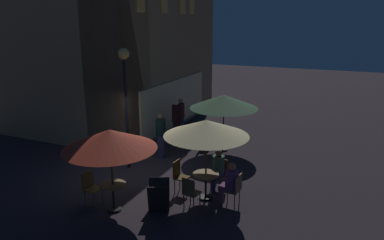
{
  "coord_description": "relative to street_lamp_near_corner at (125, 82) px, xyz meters",
  "views": [
    {
      "loc": [
        -9.24,
        -5.98,
        4.91
      ],
      "look_at": [
        1.86,
        -1.1,
        1.54
      ],
      "focal_mm": 33.55,
      "sensor_mm": 36.0,
      "label": 1
    }
  ],
  "objects": [
    {
      "name": "patron_standing_4",
      "position": [
        1.27,
        -0.57,
        -2.16
      ],
      "size": [
        0.36,
        0.36,
        1.67
      ],
      "rotation": [
        0.0,
        0.0,
        4.35
      ],
      "color": "#2B2E48",
      "rests_on": "ground"
    },
    {
      "name": "patron_standing_2",
      "position": [
        2.8,
        -0.46,
        -2.07
      ],
      "size": [
        0.37,
        0.37,
        1.84
      ],
      "rotation": [
        0.0,
        0.0,
        0.27
      ],
      "color": "black",
      "rests_on": "ground"
    },
    {
      "name": "cafe_chair_2",
      "position": [
        -0.23,
        -3.39,
        -2.46
      ],
      "size": [
        0.46,
        0.46,
        0.92
      ],
      "rotation": [
        0.0,
        0.0,
        2.99
      ],
      "color": "#583216",
      "rests_on": "ground"
    },
    {
      "name": "cafe_building",
      "position": [
        3.65,
        2.74,
        0.93
      ],
      "size": [
        8.8,
        7.43,
        7.87
      ],
      "color": "#A47C56",
      "rests_on": "ground"
    },
    {
      "name": "cafe_chair_1",
      "position": [
        2.81,
        -1.6,
        -2.45
      ],
      "size": [
        0.43,
        0.43,
        0.91
      ],
      "rotation": [
        0.0,
        0.0,
        -1.47
      ],
      "color": "brown",
      "rests_on": "ground"
    },
    {
      "name": "patio_umbrella_1",
      "position": [
        2.89,
        -2.42,
        -1.04
      ],
      "size": [
        2.59,
        2.59,
        2.22
      ],
      "color": "black",
      "rests_on": "ground"
    },
    {
      "name": "cafe_chair_0",
      "position": [
        -2.56,
        -0.44,
        -2.45
      ],
      "size": [
        0.45,
        0.45,
        0.93
      ],
      "rotation": [
        0.0,
        0.0,
        -1.66
      ],
      "color": "brown",
      "rests_on": "ground"
    },
    {
      "name": "patron_standing_3",
      "position": [
        3.74,
        -0.18,
        -2.14
      ],
      "size": [
        0.36,
        0.36,
        1.71
      ],
      "rotation": [
        0.0,
        0.0,
        1.31
      ],
      "color": "#222C4A",
      "rests_on": "ground"
    },
    {
      "name": "cafe_chair_4",
      "position": [
        -1.82,
        -3.13,
        -2.43
      ],
      "size": [
        0.45,
        0.45,
        0.94
      ],
      "rotation": [
        0.0,
        0.0,
        -0.17
      ],
      "color": "#4E4227",
      "rests_on": "ground"
    },
    {
      "name": "menu_sandwich_board",
      "position": [
        -2.18,
        -2.38,
        -2.57
      ],
      "size": [
        0.8,
        0.76,
        0.83
      ],
      "rotation": [
        0.0,
        0.0,
        0.43
      ],
      "color": "black",
      "rests_on": "ground"
    },
    {
      "name": "ground_plane",
      "position": [
        -0.45,
        -0.66,
        -3.0
      ],
      "size": [
        60.0,
        60.0,
        0.0
      ],
      "primitive_type": "plane",
      "color": "#292228"
    },
    {
      "name": "street_lamp_near_corner",
      "position": [
        0.0,
        0.0,
        0.0
      ],
      "size": [
        0.36,
        0.36,
        4.07
      ],
      "color": "black",
      "rests_on": "ground"
    },
    {
      "name": "patio_umbrella_2",
      "position": [
        -1.05,
        -3.26,
        -0.89
      ],
      "size": [
        2.34,
        2.34,
        2.33
      ],
      "color": "black",
      "rests_on": "ground"
    },
    {
      "name": "cafe_table_2",
      "position": [
        -1.05,
        -3.26,
        -2.44
      ],
      "size": [
        0.74,
        0.74,
        0.76
      ],
      "color": "black",
      "rests_on": "ground"
    },
    {
      "name": "patio_umbrella_0",
      "position": [
        -2.64,
        -1.26,
        -0.99
      ],
      "size": [
        2.42,
        2.42,
        2.26
      ],
      "color": "black",
      "rests_on": "ground"
    },
    {
      "name": "cafe_chair_5",
      "position": [
        -1.13,
        -4.13,
        -2.44
      ],
      "size": [
        0.48,
        0.48,
        0.93
      ],
      "rotation": [
        0.0,
        0.0,
        1.48
      ],
      "color": "brown",
      "rests_on": "ground"
    },
    {
      "name": "cafe_chair_3",
      "position": [
        -0.99,
        -2.4,
        -2.41
      ],
      "size": [
        0.41,
        0.41,
        0.98
      ],
      "rotation": [
        0.0,
        0.0,
        -1.64
      ],
      "color": "#4F3714",
      "rests_on": "ground"
    },
    {
      "name": "patron_seated_0",
      "position": [
        -0.37,
        -3.37,
        -2.28
      ],
      "size": [
        0.55,
        0.41,
        1.26
      ],
      "rotation": [
        0.0,
        0.0,
        2.99
      ],
      "color": "#20284C",
      "rests_on": "ground"
    },
    {
      "name": "cafe_table_1",
      "position": [
        2.89,
        -2.42,
        -2.5
      ],
      "size": [
        0.61,
        0.61,
        0.75
      ],
      "color": "black",
      "rests_on": "ground"
    },
    {
      "name": "patron_seated_1",
      "position": [
        -1.11,
        -3.99,
        -2.29
      ],
      "size": [
        0.39,
        0.55,
        1.25
      ],
      "rotation": [
        0.0,
        0.0,
        1.48
      ],
      "color": "#60365F",
      "rests_on": "ground"
    },
    {
      "name": "cafe_table_0",
      "position": [
        -2.64,
        -1.26,
        -2.45
      ],
      "size": [
        0.71,
        0.71,
        0.76
      ],
      "color": "black",
      "rests_on": "ground"
    }
  ]
}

